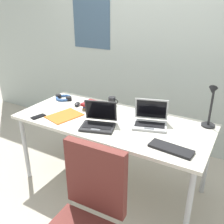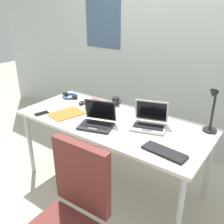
{
  "view_description": "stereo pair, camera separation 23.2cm",
  "coord_description": "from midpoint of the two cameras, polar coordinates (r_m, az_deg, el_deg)",
  "views": [
    {
      "loc": [
        1.05,
        -1.84,
        1.76
      ],
      "look_at": [
        0.0,
        0.0,
        0.82
      ],
      "focal_mm": 40.59,
      "sensor_mm": 36.0,
      "label": 1
    },
    {
      "loc": [
        1.25,
        -1.72,
        1.76
      ],
      "look_at": [
        0.0,
        0.0,
        0.82
      ],
      "focal_mm": 40.59,
      "sensor_mm": 36.0,
      "label": 2
    }
  ],
  "objects": [
    {
      "name": "wall_back",
      "position": [
        3.14,
        14.5,
        14.72
      ],
      "size": [
        6.0,
        0.13,
        2.6
      ],
      "color": "#B2BCB7",
      "rests_on": "ground_plane"
    },
    {
      "name": "headphones",
      "position": [
        2.92,
        -7.23,
        3.55
      ],
      "size": [
        0.21,
        0.18,
        0.04
      ],
      "color": "#335999",
      "rests_on": "desk"
    },
    {
      "name": "computer_mouse",
      "position": [
        2.71,
        -4.47,
        2.04
      ],
      "size": [
        0.09,
        0.11,
        0.03
      ],
      "primitive_type": "ellipsoid",
      "rotation": [
        0.0,
        0.0,
        0.4
      ],
      "color": "black",
      "rests_on": "desk"
    },
    {
      "name": "desk",
      "position": [
        2.38,
        2.8,
        -3.08
      ],
      "size": [
        1.8,
        0.8,
        0.74
      ],
      "color": "silver",
      "rests_on": "ground_plane"
    },
    {
      "name": "laptop_front_left",
      "position": [
        2.22,
        -0.39,
        -2.12
      ],
      "size": [
        0.35,
        0.32,
        0.22
      ],
      "color": "#232326",
      "rests_on": "desk"
    },
    {
      "name": "laptop_far_corner",
      "position": [
        2.24,
        11.33,
        -2.34
      ],
      "size": [
        0.35,
        0.31,
        0.22
      ],
      "color": "#B7BABC",
      "rests_on": "desk"
    },
    {
      "name": "coffee_mug",
      "position": [
        2.67,
        3.35,
        2.41
      ],
      "size": [
        0.11,
        0.08,
        0.09
      ],
      "color": "black",
      "rests_on": "desk"
    },
    {
      "name": "ground_plane",
      "position": [
        2.75,
        2.5,
        -15.87
      ],
      "size": [
        12.0,
        12.0,
        0.0
      ],
      "primitive_type": "plane",
      "color": "#B7AD9E"
    },
    {
      "name": "book_stack",
      "position": [
        2.58,
        -1.13,
        1.51
      ],
      "size": [
        0.21,
        0.17,
        0.07
      ],
      "color": "brown",
      "rests_on": "desk"
    },
    {
      "name": "cell_phone",
      "position": [
        2.54,
        -13.11,
        -0.35
      ],
      "size": [
        0.1,
        0.15,
        0.01
      ],
      "primitive_type": "cube",
      "rotation": [
        0.0,
        0.0,
        -0.27
      ],
      "color": "black",
      "rests_on": "desk"
    },
    {
      "name": "external_keyboard",
      "position": [
        1.92,
        15.14,
        -8.76
      ],
      "size": [
        0.34,
        0.15,
        0.02
      ],
      "primitive_type": "cube",
      "rotation": [
        0.0,
        0.0,
        -0.1
      ],
      "color": "black",
      "rests_on": "desk"
    },
    {
      "name": "desk_lamp",
      "position": [
        2.24,
        24.38,
        0.15
      ],
      "size": [
        0.12,
        0.18,
        0.4
      ],
      "color": "black",
      "rests_on": "desk"
    },
    {
      "name": "paper_folder_front_left",
      "position": [
        2.49,
        -7.6,
        -0.45
      ],
      "size": [
        0.3,
        0.36,
        0.01
      ],
      "primitive_type": "cube",
      "rotation": [
        0.0,
        0.0,
        -0.27
      ],
      "color": "orange",
      "rests_on": "desk"
    }
  ]
}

